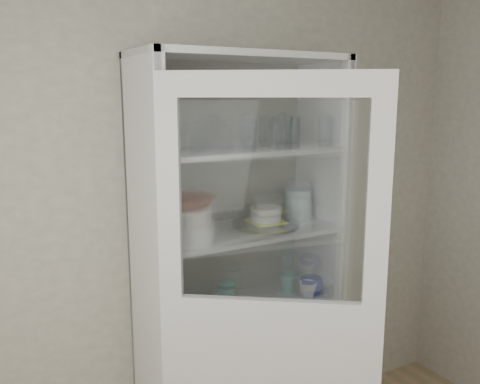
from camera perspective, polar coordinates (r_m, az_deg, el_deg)
wall_back at (r=2.60m, az=-6.29°, el=-2.76°), size 3.60×0.02×2.60m
pantry_cabinet at (r=2.65m, az=-0.67°, el=-10.57°), size 1.00×0.45×2.10m
cupboard_door at (r=2.19m, az=3.35°, el=-17.44°), size 0.75×0.56×2.00m
tumbler_0 at (r=2.18m, az=-4.83°, el=5.90°), size 0.07×0.07×0.12m
tumbler_1 at (r=2.26m, az=-1.65°, el=6.16°), size 0.08×0.08×0.13m
tumbler_2 at (r=2.27m, az=1.07°, el=6.20°), size 0.08×0.08×0.13m
tumbler_3 at (r=2.39m, az=4.05°, el=6.44°), size 0.08×0.08×0.13m
tumbler_4 at (r=2.42m, az=5.90°, el=6.67°), size 0.09×0.09×0.15m
tumbler_5 at (r=2.37m, az=4.98°, el=6.70°), size 0.08×0.08×0.16m
tumbler_6 at (r=2.55m, az=9.52°, el=6.75°), size 0.08×0.08×0.15m
tumbler_7 at (r=2.28m, az=-8.63°, el=6.24°), size 0.09×0.09×0.14m
tumbler_8 at (r=2.25m, az=-6.93°, el=6.06°), size 0.07×0.07×0.13m
tumbler_9 at (r=2.35m, az=-3.91°, el=6.39°), size 0.08×0.08×0.13m
tumbler_10 at (r=2.45m, az=1.06°, el=6.81°), size 0.08×0.08×0.15m
tumbler_11 at (r=2.51m, az=3.05°, el=6.81°), size 0.09×0.09×0.14m
goblet_0 at (r=2.33m, az=-9.92°, el=6.47°), size 0.07×0.07×0.15m
goblet_1 at (r=2.46m, az=-2.79°, el=7.04°), size 0.08×0.08×0.17m
goblet_2 at (r=2.64m, az=4.80°, el=7.33°), size 0.08×0.08×0.18m
goblet_3 at (r=2.72m, az=5.45°, el=7.18°), size 0.07×0.07×0.15m
plate_stack_front at (r=2.30m, az=-5.94°, el=-4.51°), size 0.25×0.25×0.08m
plate_stack_back at (r=2.48m, az=-6.02°, el=-3.05°), size 0.21×0.21×0.11m
cream_bowl at (r=2.28m, az=-5.97°, el=-2.66°), size 0.29×0.29×0.07m
terracotta_bowl at (r=2.26m, az=-6.00°, el=-1.11°), size 0.24×0.24×0.06m
glass_platter at (r=2.56m, az=2.91°, el=-3.63°), size 0.40×0.40×0.02m
yellow_trivet at (r=2.55m, az=2.91°, el=-3.30°), size 0.16×0.16×0.01m
white_ramekin at (r=2.54m, az=2.92°, el=-2.44°), size 0.20×0.20×0.07m
grey_bowl_stack at (r=2.70m, az=6.52°, el=-1.38°), size 0.14×0.14×0.16m
mug_blue at (r=2.77m, az=7.99°, el=-10.42°), size 0.16×0.16×0.10m
mug_teal at (r=2.80m, az=5.46°, el=-10.06°), size 0.13×0.13×0.10m
mug_white at (r=2.72m, az=7.58°, el=-10.89°), size 0.13×0.13×0.09m
teal_jar at (r=2.63m, az=-1.58°, el=-11.32°), size 0.09×0.09×0.11m
measuring_cups at (r=2.41m, az=-5.46°, el=-14.47°), size 0.09×0.09×0.04m
white_canister at (r=2.45m, az=-8.63°, el=-13.01°), size 0.11×0.11×0.12m
tin_box at (r=2.91m, az=4.85°, el=-18.40°), size 0.22×0.18×0.06m
tumbler_12 at (r=2.45m, az=5.77°, el=6.70°), size 0.07×0.07×0.15m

